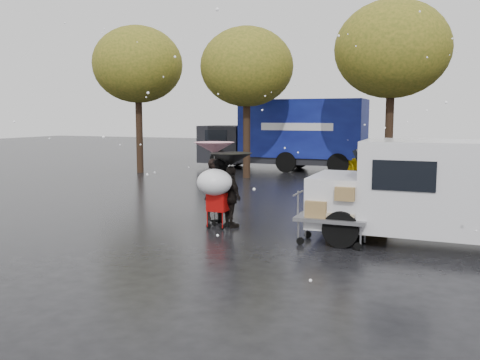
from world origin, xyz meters
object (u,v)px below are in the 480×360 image
at_px(blue_truck, 287,135).
at_px(shopping_cart, 215,185).
at_px(person_pink, 214,189).
at_px(white_van, 437,190).
at_px(vendor_cart, 336,211).
at_px(person_black, 231,197).
at_px(yellow_taxi, 383,158).

bearing_deg(blue_truck, shopping_cart, -80.21).
xyz_separation_m(person_pink, white_van, (5.50, -0.75, 0.36)).
bearing_deg(shopping_cart, blue_truck, 99.79).
xyz_separation_m(vendor_cart, blue_truck, (-5.32, 14.01, 1.03)).
bearing_deg(person_pink, shopping_cart, -108.82).
relative_size(person_black, vendor_cart, 0.99).
height_order(person_pink, blue_truck, blue_truck).
xyz_separation_m(vendor_cart, shopping_cart, (-2.97, 0.36, 0.34)).
relative_size(vendor_cart, white_van, 0.31).
relative_size(blue_truck, yellow_taxi, 1.78).
relative_size(shopping_cart, white_van, 0.30).
bearing_deg(person_black, person_pink, -5.78).
height_order(blue_truck, yellow_taxi, blue_truck).
distance_m(shopping_cart, blue_truck, 13.87).
bearing_deg(white_van, blue_truck, 118.86).
xyz_separation_m(person_pink, yellow_taxi, (3.00, 11.61, -0.00)).
bearing_deg(person_pink, white_van, -52.28).
xyz_separation_m(vendor_cart, yellow_taxi, (-0.53, 13.15, 0.07)).
xyz_separation_m(person_pink, blue_truck, (-1.78, 12.47, 0.96)).
height_order(person_black, white_van, white_van).
distance_m(person_pink, vendor_cart, 3.86).
bearing_deg(person_pink, vendor_cart, -68.04).
distance_m(person_pink, yellow_taxi, 11.99).
distance_m(person_black, blue_truck, 13.60).
bearing_deg(person_black, shopping_cart, 91.97).
bearing_deg(shopping_cart, yellow_taxi, 79.23).
xyz_separation_m(person_black, white_van, (4.67, 0.09, 0.41)).
relative_size(person_black, blue_truck, 0.18).
distance_m(white_van, blue_truck, 15.10).
bearing_deg(person_black, yellow_taxi, -60.23).
relative_size(person_black, yellow_taxi, 0.32).
height_order(vendor_cart, blue_truck, blue_truck).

